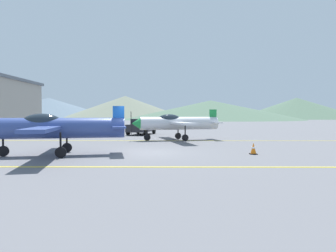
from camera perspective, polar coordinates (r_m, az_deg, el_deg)
ground_plane at (r=15.84m, az=-4.43°, el=-5.13°), size 400.00×400.00×0.00m
apron_line_near at (r=11.53m, az=-6.25°, el=-7.83°), size 80.00×0.16×0.01m
apron_line_far at (r=23.17m, az=-2.92°, el=-2.83°), size 80.00×0.16×0.01m
airplane_near at (r=15.69m, az=-21.06°, el=-0.26°), size 7.20×8.21×2.46m
airplane_mid at (r=23.66m, az=1.53°, el=0.62°), size 7.20×8.18×2.46m
car_sedan at (r=30.74m, az=-5.10°, el=-0.06°), size 2.82×4.61×1.62m
traffic_cone_front at (r=15.74m, az=16.08°, el=-4.20°), size 0.36×0.36×0.59m
hill_left at (r=188.09m, az=-21.97°, el=3.18°), size 80.26×80.26×12.20m
hill_centerleft at (r=160.50m, az=-8.21°, el=3.54°), size 68.52×68.52×12.28m
hill_centerright at (r=133.01m, az=8.17°, el=3.04°), size 79.18×79.18×8.54m
hill_right at (r=176.96m, az=23.45°, el=3.13°), size 66.65×66.65×11.52m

